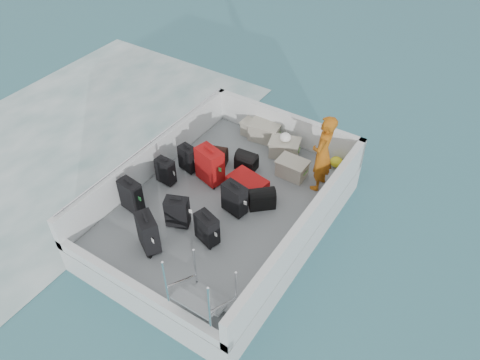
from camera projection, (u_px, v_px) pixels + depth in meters
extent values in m
plane|color=#1B4E5F|center=(224.00, 225.00, 9.40)|extent=(160.00, 160.00, 0.00)
plane|color=white|center=(62.00, 146.00, 11.35)|extent=(10.00, 10.00, 0.00)
cube|color=silver|center=(224.00, 215.00, 9.20)|extent=(3.60, 5.00, 0.60)
cube|color=slate|center=(224.00, 203.00, 9.00)|extent=(3.30, 4.70, 0.02)
cube|color=silver|center=(153.00, 158.00, 9.46)|extent=(0.14, 5.00, 0.70)
cube|color=silver|center=(306.00, 227.00, 8.06)|extent=(0.14, 5.00, 0.70)
cube|color=silver|center=(286.00, 127.00, 10.27)|extent=(3.60, 0.14, 0.70)
cube|color=silver|center=(137.00, 289.00, 7.41)|extent=(3.60, 0.14, 0.20)
cylinder|color=silver|center=(150.00, 142.00, 9.19)|extent=(0.04, 4.80, 0.04)
cube|color=black|center=(131.00, 196.00, 8.66)|extent=(0.45, 0.29, 0.66)
cube|color=black|center=(166.00, 171.00, 9.26)|extent=(0.38, 0.23, 0.56)
cube|color=black|center=(188.00, 159.00, 9.56)|extent=(0.42, 0.30, 0.56)
cube|color=black|center=(148.00, 233.00, 7.94)|extent=(0.54, 0.47, 0.71)
cube|color=black|center=(177.00, 212.00, 8.38)|extent=(0.48, 0.39, 0.62)
cube|color=#A3110C|center=(210.00, 166.00, 9.24)|extent=(0.62, 0.46, 0.76)
cube|color=black|center=(207.00, 229.00, 8.10)|extent=(0.48, 0.37, 0.59)
cube|color=black|center=(235.00, 199.00, 8.62)|extent=(0.49, 0.34, 0.64)
cube|color=#A3110C|center=(247.00, 184.00, 9.17)|extent=(0.82, 0.61, 0.29)
cube|color=#ABA795|center=(254.00, 129.00, 10.53)|extent=(0.54, 0.38, 0.32)
cube|color=#ABA795|center=(265.00, 132.00, 10.40)|extent=(0.69, 0.52, 0.39)
cube|color=#ABA795|center=(284.00, 149.00, 9.97)|extent=(0.69, 0.56, 0.36)
cube|color=#ABA795|center=(292.00, 169.00, 9.48)|extent=(0.57, 0.40, 0.34)
ellipsoid|color=gold|center=(337.00, 162.00, 9.74)|extent=(0.28, 0.26, 0.22)
ellipsoid|color=white|center=(285.00, 138.00, 9.79)|extent=(0.24, 0.24, 0.18)
imported|color=orange|center=(323.00, 154.00, 8.82)|extent=(0.42, 0.62, 1.63)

